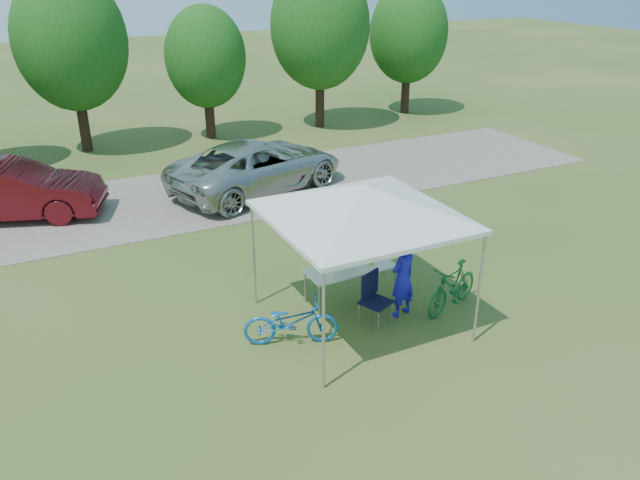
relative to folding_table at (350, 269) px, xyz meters
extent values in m
plane|color=#2D5119|center=(-0.24, -0.78, -0.69)|extent=(100.00, 100.00, 0.00)
cube|color=gray|center=(-0.24, 7.22, -0.68)|extent=(24.00, 5.00, 0.02)
cylinder|color=#A5A5AA|center=(-1.74, -2.28, 0.36)|extent=(0.05, 0.05, 2.10)
cylinder|color=#A5A5AA|center=(1.26, -2.28, 0.36)|extent=(0.05, 0.05, 2.10)
cylinder|color=#A5A5AA|center=(-1.74, 0.72, 0.36)|extent=(0.05, 0.05, 2.10)
cylinder|color=#A5A5AA|center=(1.26, 0.72, 0.36)|extent=(0.05, 0.05, 2.10)
cube|color=silver|center=(-0.24, -0.78, 1.45)|extent=(3.15, 3.15, 0.08)
pyramid|color=silver|center=(-0.24, -0.78, 2.04)|extent=(4.53, 4.53, 0.55)
cylinder|color=#382314|center=(-3.24, 13.52, 0.33)|extent=(0.36, 0.36, 2.03)
ellipsoid|color=#144711|center=(-3.24, 13.52, 3.08)|extent=(3.71, 3.71, 4.64)
cylinder|color=#382314|center=(1.26, 13.32, 0.12)|extent=(0.36, 0.36, 1.61)
ellipsoid|color=#144711|center=(1.26, 13.32, 2.30)|extent=(2.94, 2.94, 3.68)
cylinder|color=#382314|center=(5.76, 13.02, 0.36)|extent=(0.36, 0.36, 2.10)
ellipsoid|color=#144711|center=(5.76, 13.02, 3.21)|extent=(3.84, 3.84, 4.80)
cylinder|color=#382314|center=(10.26, 13.62, 0.22)|extent=(0.36, 0.36, 1.82)
ellipsoid|color=#144711|center=(10.26, 13.62, 2.69)|extent=(3.33, 3.33, 4.16)
cube|color=white|center=(0.00, 0.00, 0.02)|extent=(1.77, 0.74, 0.04)
cylinder|color=#A5A5AA|center=(-0.84, -0.32, -0.34)|extent=(0.04, 0.04, 0.69)
cylinder|color=#A5A5AA|center=(0.84, -0.32, -0.34)|extent=(0.04, 0.04, 0.69)
cylinder|color=#A5A5AA|center=(-0.84, 0.32, -0.34)|extent=(0.04, 0.04, 0.69)
cylinder|color=#A5A5AA|center=(0.84, 0.32, -0.34)|extent=(0.04, 0.04, 0.69)
cube|color=black|center=(0.00, -0.99, -0.23)|extent=(0.65, 0.65, 0.04)
cube|color=black|center=(0.00, -0.75, 0.04)|extent=(0.47, 0.24, 0.49)
cylinder|color=#A5A5AA|center=(-0.22, -1.21, -0.47)|extent=(0.02, 0.02, 0.44)
cylinder|color=#A5A5AA|center=(0.21, -1.21, -0.47)|extent=(0.02, 0.02, 0.44)
cylinder|color=#A5A5AA|center=(-0.22, -0.77, -0.47)|extent=(0.02, 0.02, 0.44)
cylinder|color=#A5A5AA|center=(0.21, -0.77, -0.47)|extent=(0.02, 0.02, 0.44)
cube|color=white|center=(-0.23, 0.00, 0.21)|extent=(0.49, 0.33, 0.33)
cube|color=white|center=(-0.23, 0.00, 0.40)|extent=(0.52, 0.35, 0.04)
cylinder|color=yellow|center=(0.45, -0.05, 0.08)|extent=(0.09, 0.09, 0.07)
imported|color=#1D17BD|center=(0.62, -0.91, 0.09)|extent=(0.64, 0.50, 1.56)
imported|color=blue|center=(-1.67, -0.87, -0.25)|extent=(1.77, 1.15, 0.88)
imported|color=#16632C|center=(1.61, -1.16, -0.21)|extent=(1.65, 0.96, 0.96)
imported|color=#B2B3AE|center=(0.70, 6.87, 0.08)|extent=(5.88, 4.08, 1.49)
imported|color=#530D13|center=(-5.81, 7.70, 0.09)|extent=(4.84, 2.98, 1.51)
camera|label=1|loc=(-5.37, -9.51, 5.57)|focal=35.00mm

